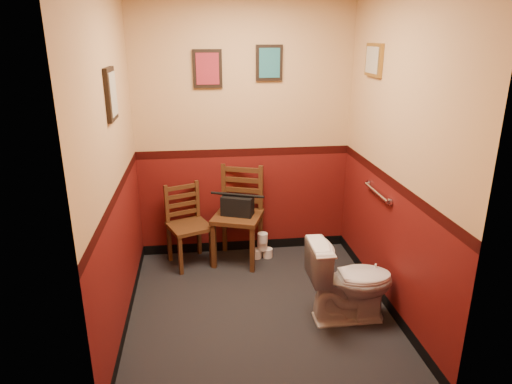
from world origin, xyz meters
TOP-DOWN VIEW (x-y plane):
  - floor at (0.00, 0.00)m, footprint 2.20×2.40m
  - wall_back at (0.00, 1.20)m, footprint 2.20×0.00m
  - wall_front at (0.00, -1.20)m, footprint 2.20×0.00m
  - wall_left at (-1.10, 0.00)m, footprint 0.00×2.40m
  - wall_right at (1.10, 0.00)m, footprint 0.00×2.40m
  - grab_bar at (1.07, 0.25)m, footprint 0.05×0.56m
  - framed_print_back_a at (-0.35, 1.18)m, footprint 0.28×0.04m
  - framed_print_back_b at (0.25, 1.18)m, footprint 0.26×0.04m
  - framed_print_left at (-1.08, 0.10)m, footprint 0.04×0.30m
  - framed_print_right at (1.08, 0.60)m, footprint 0.04×0.34m
  - toilet at (0.72, -0.20)m, footprint 0.71×0.40m
  - toilet_brush at (0.96, -0.12)m, footprint 0.13×0.13m
  - chair_left at (-0.61, 0.98)m, footprint 0.50×0.50m
  - chair_right at (-0.08, 0.99)m, footprint 0.59×0.59m
  - handbag at (-0.10, 0.95)m, footprint 0.35×0.26m
  - tp_stack at (0.16, 0.98)m, footprint 0.22×0.14m

SIDE VIEW (x-z plane):
  - floor at x=0.00m, z-range 0.00..0.00m
  - toilet_brush at x=0.96m, z-range -0.15..0.30m
  - tp_stack at x=0.16m, z-range -0.02..0.27m
  - toilet at x=0.72m, z-range 0.00..0.70m
  - chair_left at x=-0.61m, z-range 0.00..0.83m
  - chair_right at x=-0.08m, z-range 0.00..1.00m
  - handbag at x=-0.10m, z-range 0.51..0.74m
  - grab_bar at x=1.07m, z-range 0.92..0.98m
  - wall_back at x=0.00m, z-range 0.00..2.70m
  - wall_front at x=0.00m, z-range 0.00..2.70m
  - wall_left at x=-1.10m, z-range 0.00..2.70m
  - wall_right at x=1.10m, z-range 0.00..2.70m
  - framed_print_left at x=-1.08m, z-range 1.66..2.04m
  - framed_print_back_a at x=-0.35m, z-range 1.77..2.13m
  - framed_print_back_b at x=0.25m, z-range 1.83..2.17m
  - framed_print_right at x=1.08m, z-range 1.91..2.19m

